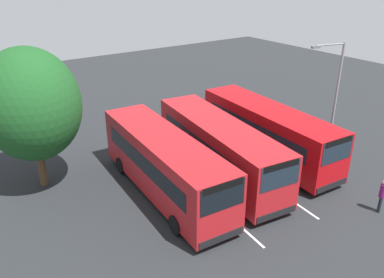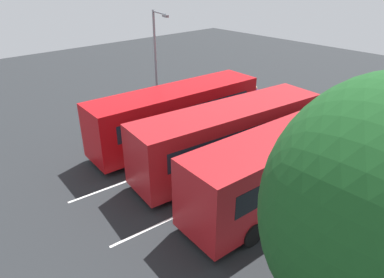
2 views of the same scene
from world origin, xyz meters
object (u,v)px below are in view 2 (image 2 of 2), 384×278
at_px(bus_far_left, 288,162).
at_px(bus_center_right, 177,114).
at_px(bus_center_left, 230,135).
at_px(pedestrian, 255,96).
at_px(street_lamp, 157,58).
at_px(depot_tree, 381,207).

bearing_deg(bus_far_left, bus_center_right, 94.09).
distance_m(bus_center_left, pedestrian, 8.80).
distance_m(bus_center_left, street_lamp, 8.53).
relative_size(bus_far_left, bus_center_right, 1.00).
bearing_deg(bus_far_left, depot_tree, -128.63).
distance_m(bus_center_right, street_lamp, 4.90).
distance_m(pedestrian, street_lamp, 7.83).
height_order(bus_far_left, bus_center_right, same).
bearing_deg(bus_far_left, pedestrian, 49.82).
bearing_deg(depot_tree, street_lamp, 69.36).
distance_m(street_lamp, depot_tree, 18.05).
bearing_deg(street_lamp, bus_center_right, -6.26).
bearing_deg(bus_center_right, bus_center_left, -83.66).
relative_size(bus_center_left, street_lamp, 1.52).
bearing_deg(pedestrian, bus_center_right, -39.16).
xyz_separation_m(street_lamp, depot_tree, (-6.36, -16.88, 0.64)).
xyz_separation_m(bus_center_right, street_lamp, (1.60, 4.00, 2.34)).
distance_m(pedestrian, depot_tree, 18.57).
bearing_deg(pedestrian, bus_far_left, 4.47).
distance_m(bus_far_left, depot_tree, 7.66).
relative_size(bus_center_left, bus_center_right, 1.01).
xyz_separation_m(bus_far_left, depot_tree, (-4.78, -5.20, 2.98)).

